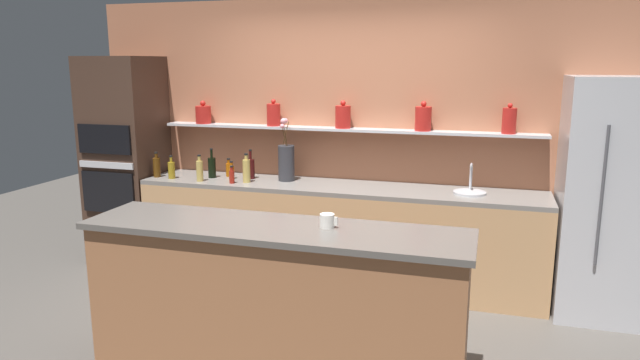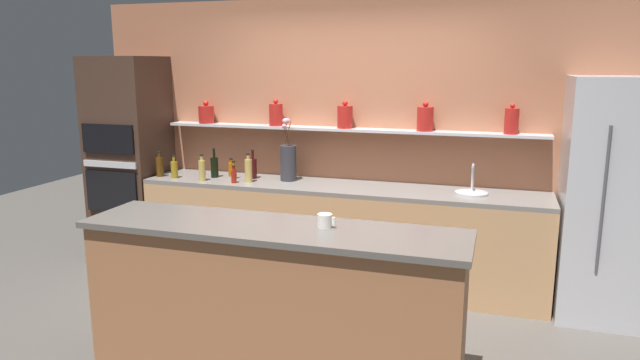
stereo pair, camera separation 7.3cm
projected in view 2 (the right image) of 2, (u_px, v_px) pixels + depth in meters
ground_plane at (298, 342)px, 4.19m from camera, size 12.00×12.00×0.00m
back_wall_unit at (354, 139)px, 5.41m from camera, size 5.20×0.28×2.60m
back_counter_unit at (338, 234)px, 5.27m from camera, size 3.70×0.62×0.92m
island_counter at (273, 302)px, 3.65m from camera, size 2.45×0.61×1.02m
refrigerator at (615, 200)px, 4.45m from camera, size 0.79×0.73×1.92m
oven_tower at (130, 160)px, 5.80m from camera, size 0.68×0.64×2.08m
flower_vase at (288, 161)px, 5.36m from camera, size 0.15×0.18×0.60m
sink_fixture at (471, 191)px, 4.83m from camera, size 0.27×0.27×0.25m
bottle_wine_0 at (253, 168)px, 5.47m from camera, size 0.07×0.07×0.28m
bottle_spirit_1 at (248, 170)px, 5.30m from camera, size 0.07×0.07×0.27m
bottle_spirit_2 at (202, 170)px, 5.36m from camera, size 0.06×0.06×0.25m
bottle_spirit_3 at (160, 166)px, 5.57m from camera, size 0.07×0.07×0.25m
bottle_sauce_4 at (234, 176)px, 5.27m from camera, size 0.05×0.05×0.17m
bottle_wine_5 at (214, 167)px, 5.53m from camera, size 0.07×0.07×0.29m
bottle_sauce_6 at (234, 171)px, 5.47m from camera, size 0.05×0.05×0.17m
bottle_sauce_7 at (231, 169)px, 5.59m from camera, size 0.06×0.06×0.18m
bottle_oil_8 at (174, 169)px, 5.50m from camera, size 0.07×0.07×0.22m
coffee_mug at (325, 221)px, 3.50m from camera, size 0.11×0.09×0.09m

